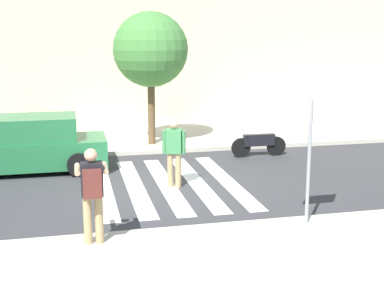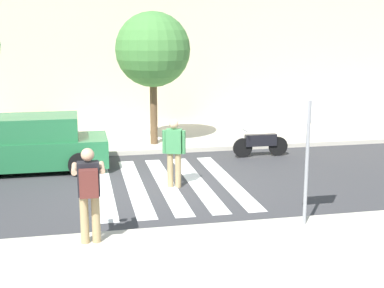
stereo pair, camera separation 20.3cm
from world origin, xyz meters
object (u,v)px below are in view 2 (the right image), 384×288
(photographer_with_backpack, at_px, (89,188))
(pedestrian_crossing, at_px, (174,149))
(street_tree_center, at_px, (153,50))
(stop_sign, at_px, (308,122))
(parked_car_green, at_px, (34,145))
(motorcycle, at_px, (261,144))

(photographer_with_backpack, relative_size, pedestrian_crossing, 1.00)
(street_tree_center, bearing_deg, stop_sign, -77.43)
(stop_sign, relative_size, pedestrian_crossing, 1.60)
(parked_car_green, xyz_separation_m, street_tree_center, (3.68, 2.27, 2.51))
(stop_sign, distance_m, photographer_with_backpack, 4.24)
(pedestrian_crossing, relative_size, parked_car_green, 0.42)
(motorcycle, height_order, street_tree_center, street_tree_center)
(pedestrian_crossing, xyz_separation_m, parked_car_green, (-3.53, 2.45, -0.25))
(parked_car_green, height_order, street_tree_center, street_tree_center)
(parked_car_green, bearing_deg, pedestrian_crossing, -34.75)
(pedestrian_crossing, distance_m, parked_car_green, 4.30)
(motorcycle, relative_size, street_tree_center, 0.41)
(photographer_with_backpack, bearing_deg, parked_car_green, 102.93)
(stop_sign, distance_m, street_tree_center, 8.42)
(street_tree_center, bearing_deg, pedestrian_crossing, -91.91)
(photographer_with_backpack, xyz_separation_m, pedestrian_crossing, (2.14, 3.58, -0.19))
(parked_car_green, relative_size, motorcycle, 2.33)
(motorcycle, xyz_separation_m, street_tree_center, (-3.06, 1.97, 2.83))
(stop_sign, bearing_deg, photographer_with_backpack, -178.06)
(pedestrian_crossing, height_order, motorcycle, pedestrian_crossing)
(photographer_with_backpack, distance_m, motorcycle, 8.32)
(photographer_with_backpack, relative_size, parked_car_green, 0.42)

